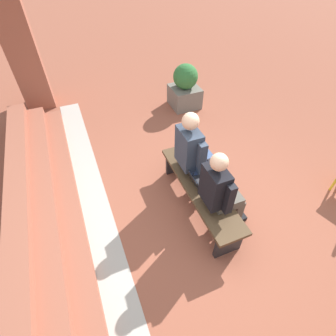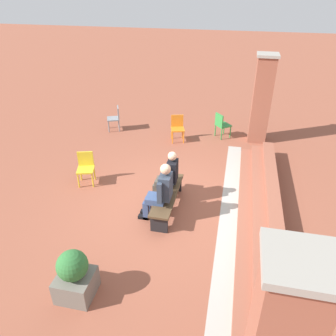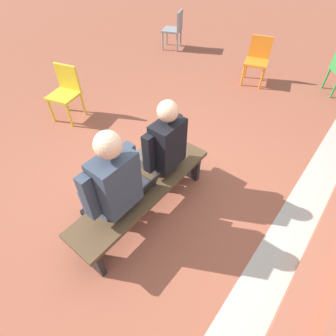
{
  "view_description": "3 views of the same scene",
  "coord_description": "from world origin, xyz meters",
  "px_view_note": "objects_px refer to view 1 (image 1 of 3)",
  "views": [
    {
      "loc": [
        -1.87,
        1.25,
        3.16
      ],
      "look_at": [
        0.5,
        0.28,
        0.63
      ],
      "focal_mm": 28.0,
      "sensor_mm": 36.0,
      "label": 1
    },
    {
      "loc": [
        6.17,
        1.25,
        4.72
      ],
      "look_at": [
        -0.22,
        -0.14,
        0.88
      ],
      "focal_mm": 35.0,
      "sensor_mm": 36.0,
      "label": 2
    },
    {
      "loc": [
        1.41,
        1.25,
        2.56
      ],
      "look_at": [
        0.06,
        0.17,
        0.81
      ],
      "focal_mm": 28.0,
      "sensor_mm": 36.0,
      "label": 3
    }
  ],
  "objects_px": {
    "person_adult": "(195,153)",
    "bench": "(200,190)",
    "planter": "(185,87)",
    "person_student": "(221,190)",
    "laptop": "(199,181)"
  },
  "relations": [
    {
      "from": "bench",
      "to": "laptop",
      "type": "distance_m",
      "value": 0.15
    },
    {
      "from": "bench",
      "to": "planter",
      "type": "bearing_deg",
      "value": -20.57
    },
    {
      "from": "bench",
      "to": "planter",
      "type": "height_order",
      "value": "planter"
    },
    {
      "from": "person_adult",
      "to": "bench",
      "type": "bearing_deg",
      "value": 168.59
    },
    {
      "from": "bench",
      "to": "person_adult",
      "type": "bearing_deg",
      "value": -11.41
    },
    {
      "from": "person_student",
      "to": "person_adult",
      "type": "bearing_deg",
      "value": -0.38
    },
    {
      "from": "bench",
      "to": "person_adult",
      "type": "xyz_separation_m",
      "value": [
        0.35,
        -0.07,
        0.39
      ]
    },
    {
      "from": "person_adult",
      "to": "planter",
      "type": "distance_m",
      "value": 2.49
    },
    {
      "from": "person_adult",
      "to": "planter",
      "type": "height_order",
      "value": "person_adult"
    },
    {
      "from": "person_student",
      "to": "laptop",
      "type": "relative_size",
      "value": 4.15
    },
    {
      "from": "bench",
      "to": "person_student",
      "type": "xyz_separation_m",
      "value": [
        -0.36,
        -0.07,
        0.36
      ]
    },
    {
      "from": "bench",
      "to": "laptop",
      "type": "xyz_separation_m",
      "value": [
        0.04,
        0.01,
        0.15
      ]
    },
    {
      "from": "person_student",
      "to": "laptop",
      "type": "xyz_separation_m",
      "value": [
        0.41,
        0.08,
        -0.21
      ]
    },
    {
      "from": "laptop",
      "to": "planter",
      "type": "xyz_separation_m",
      "value": [
        2.61,
        -1.01,
        -0.06
      ]
    },
    {
      "from": "laptop",
      "to": "planter",
      "type": "distance_m",
      "value": 2.79
    }
  ]
}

